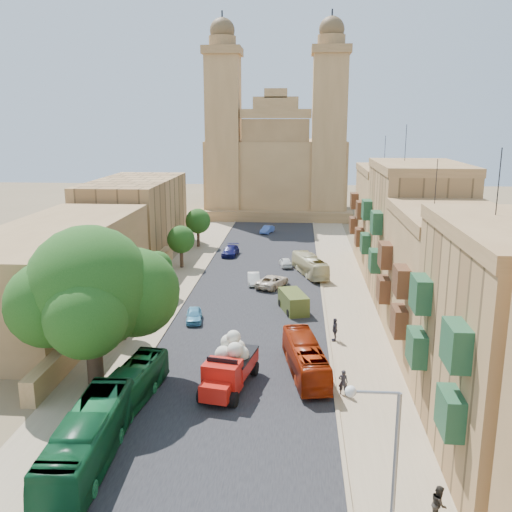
# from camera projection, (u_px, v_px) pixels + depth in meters

# --- Properties ---
(ground) EXTENTS (260.00, 260.00, 0.00)m
(ground) POSITION_uv_depth(u_px,v_px,m) (224.00, 417.00, 35.10)
(ground) COLOR brown
(road_surface) EXTENTS (14.00, 140.00, 0.01)m
(road_surface) POSITION_uv_depth(u_px,v_px,m) (259.00, 282.00, 64.20)
(road_surface) COLOR black
(road_surface) RESTS_ON ground
(sidewalk_east) EXTENTS (5.00, 140.00, 0.01)m
(sidewalk_east) POSITION_uv_depth(u_px,v_px,m) (344.00, 284.00, 63.50)
(sidewalk_east) COLOR #937E60
(sidewalk_east) RESTS_ON ground
(sidewalk_west) EXTENTS (5.00, 140.00, 0.01)m
(sidewalk_west) POSITION_uv_depth(u_px,v_px,m) (176.00, 280.00, 64.89)
(sidewalk_west) COLOR #937E60
(sidewalk_west) RESTS_ON ground
(kerb_east) EXTENTS (0.25, 140.00, 0.12)m
(kerb_east) POSITION_uv_depth(u_px,v_px,m) (321.00, 283.00, 63.67)
(kerb_east) COLOR #937E60
(kerb_east) RESTS_ON ground
(kerb_west) EXTENTS (0.25, 140.00, 0.12)m
(kerb_west) POSITION_uv_depth(u_px,v_px,m) (197.00, 280.00, 64.70)
(kerb_west) COLOR #937E60
(kerb_west) RESTS_ON ground
(townhouse_b) EXTENTS (9.00, 14.00, 14.90)m
(townhouse_b) POSITION_uv_depth(u_px,v_px,m) (450.00, 284.00, 43.29)
(townhouse_b) COLOR #9E7647
(townhouse_b) RESTS_ON ground
(townhouse_c) EXTENTS (9.00, 14.00, 17.40)m
(townhouse_c) POSITION_uv_depth(u_px,v_px,m) (415.00, 233.00, 56.57)
(townhouse_c) COLOR #A87D4C
(townhouse_c) RESTS_ON ground
(townhouse_d) EXTENTS (9.00, 14.00, 15.90)m
(townhouse_d) POSITION_uv_depth(u_px,v_px,m) (393.00, 217.00, 70.33)
(townhouse_d) COLOR #9E7647
(townhouse_d) RESTS_ON ground
(west_wall) EXTENTS (1.00, 40.00, 1.80)m
(west_wall) POSITION_uv_depth(u_px,v_px,m) (123.00, 299.00, 55.21)
(west_wall) COLOR #9E7647
(west_wall) RESTS_ON ground
(west_building_low) EXTENTS (10.00, 28.00, 8.40)m
(west_building_low) POSITION_uv_depth(u_px,v_px,m) (57.00, 270.00, 52.90)
(west_building_low) COLOR olive
(west_building_low) RESTS_ON ground
(west_building_mid) EXTENTS (10.00, 22.00, 10.00)m
(west_building_mid) POSITION_uv_depth(u_px,v_px,m) (135.00, 216.00, 77.93)
(west_building_mid) COLOR #A87D4C
(west_building_mid) RESTS_ON ground
(church) EXTENTS (28.00, 22.50, 36.30)m
(church) POSITION_uv_depth(u_px,v_px,m) (277.00, 164.00, 109.13)
(church) COLOR #9E7647
(church) RESTS_ON ground
(ficus_tree) EXTENTS (11.12, 10.23, 11.12)m
(ficus_tree) POSITION_uv_depth(u_px,v_px,m) (91.00, 292.00, 38.15)
(ficus_tree) COLOR #3A281D
(ficus_tree) RESTS_ON ground
(street_tree_a) EXTENTS (2.86, 2.86, 4.39)m
(street_tree_a) POSITION_uv_depth(u_px,v_px,m) (122.00, 306.00, 46.79)
(street_tree_a) COLOR #3A281D
(street_tree_a) RESTS_ON ground
(street_tree_b) EXTENTS (3.11, 3.11, 4.78)m
(street_tree_b) POSITION_uv_depth(u_px,v_px,m) (157.00, 266.00, 58.37)
(street_tree_b) COLOR #3A281D
(street_tree_b) RESTS_ON ground
(street_tree_c) EXTENTS (3.41, 3.41, 5.24)m
(street_tree_c) POSITION_uv_depth(u_px,v_px,m) (181.00, 240.00, 69.93)
(street_tree_c) COLOR #3A281D
(street_tree_c) RESTS_ON ground
(street_tree_d) EXTENTS (3.60, 3.60, 5.53)m
(street_tree_d) POSITION_uv_depth(u_px,v_px,m) (198.00, 221.00, 81.53)
(street_tree_d) COLOR #3A281D
(street_tree_d) RESTS_ON ground
(streetlamp) EXTENTS (2.11, 0.44, 8.22)m
(streetlamp) POSITION_uv_depth(u_px,v_px,m) (383.00, 460.00, 21.69)
(streetlamp) COLOR gray
(streetlamp) RESTS_ON ground
(red_truck) EXTENTS (3.68, 6.83, 3.80)m
(red_truck) POSITION_uv_depth(u_px,v_px,m) (229.00, 365.00, 38.50)
(red_truck) COLOR red
(red_truck) RESTS_ON ground
(olive_pickup) EXTENTS (3.11, 4.78, 1.82)m
(olive_pickup) POSITION_uv_depth(u_px,v_px,m) (293.00, 302.00, 54.36)
(olive_pickup) COLOR #47531F
(olive_pickup) RESTS_ON ground
(bus_green_south) EXTENTS (2.84, 10.49, 2.90)m
(bus_green_south) POSITION_uv_depth(u_px,v_px,m) (88.00, 439.00, 29.98)
(bus_green_south) COLOR #115029
(bus_green_south) RESTS_ON ground
(bus_green_north) EXTENTS (3.12, 8.88, 2.42)m
(bus_green_north) POSITION_uv_depth(u_px,v_px,m) (131.00, 386.00, 36.44)
(bus_green_north) COLOR #155E2C
(bus_green_north) RESTS_ON ground
(bus_red_east) EXTENTS (3.56, 9.05, 2.46)m
(bus_red_east) POSITION_uv_depth(u_px,v_px,m) (305.00, 358.00, 40.71)
(bus_red_east) COLOR #912107
(bus_red_east) RESTS_ON ground
(bus_cream_east) EXTENTS (4.38, 8.50, 2.31)m
(bus_cream_east) POSITION_uv_depth(u_px,v_px,m) (310.00, 265.00, 66.98)
(bus_cream_east) COLOR beige
(bus_cream_east) RESTS_ON ground
(car_blue_a) EXTENTS (1.90, 3.64, 1.18)m
(car_blue_a) POSITION_uv_depth(u_px,v_px,m) (194.00, 315.00, 51.60)
(car_blue_a) COLOR #51A3C9
(car_blue_a) RESTS_ON ground
(car_white_a) EXTENTS (1.74, 3.81, 1.21)m
(car_white_a) POSITION_uv_depth(u_px,v_px,m) (254.00, 279.00, 63.45)
(car_white_a) COLOR white
(car_white_a) RESTS_ON ground
(car_cream) EXTENTS (3.97, 5.26, 1.33)m
(car_cream) POSITION_uv_depth(u_px,v_px,m) (272.00, 281.00, 62.25)
(car_cream) COLOR beige
(car_cream) RESTS_ON ground
(car_dkblue) EXTENTS (2.16, 4.66, 1.32)m
(car_dkblue) POSITION_uv_depth(u_px,v_px,m) (230.00, 251.00, 76.70)
(car_dkblue) COLOR #0E104A
(car_dkblue) RESTS_ON ground
(car_white_b) EXTENTS (1.86, 3.54, 1.15)m
(car_white_b) POSITION_uv_depth(u_px,v_px,m) (286.00, 262.00, 70.90)
(car_white_b) COLOR white
(car_white_b) RESTS_ON ground
(car_blue_b) EXTENTS (2.29, 3.82, 1.19)m
(car_blue_b) POSITION_uv_depth(u_px,v_px,m) (267.00, 229.00, 91.98)
(car_blue_b) COLOR #4364B9
(car_blue_b) RESTS_ON ground
(pedestrian_a) EXTENTS (0.69, 0.50, 1.75)m
(pedestrian_a) POSITION_uv_depth(u_px,v_px,m) (343.00, 382.00, 37.77)
(pedestrian_a) COLOR #2D2A2F
(pedestrian_a) RESTS_ON ground
(pedestrian_b) EXTENTS (0.80, 0.96, 1.80)m
(pedestrian_b) POSITION_uv_depth(u_px,v_px,m) (439.00, 504.00, 25.77)
(pedestrian_b) COLOR black
(pedestrian_b) RESTS_ON ground
(pedestrian_c) EXTENTS (0.52, 1.17, 1.98)m
(pedestrian_c) POSITION_uv_depth(u_px,v_px,m) (335.00, 330.00, 46.94)
(pedestrian_c) COLOR #373540
(pedestrian_c) RESTS_ON ground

